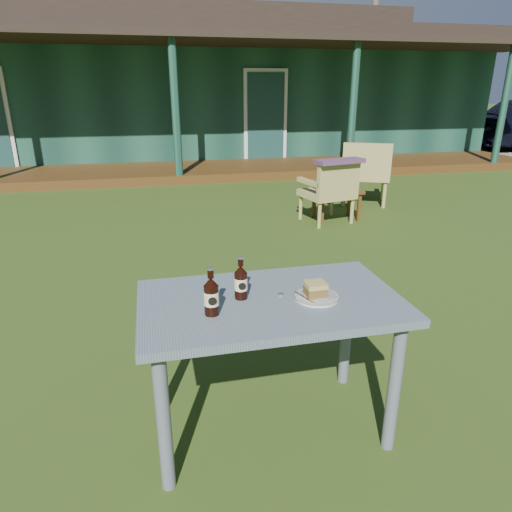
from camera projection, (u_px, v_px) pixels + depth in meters
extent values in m
plane|color=#334916|center=(221.00, 295.00, 3.81)|extent=(80.00, 80.00, 0.00)
cube|color=#194233|center=(164.00, 101.00, 12.03)|extent=(15.00, 6.00, 2.60)
cube|color=black|center=(160.00, 40.00, 11.53)|extent=(15.80, 6.80, 0.30)
cube|color=black|center=(159.00, 22.00, 11.39)|extent=(12.00, 3.50, 0.60)
cube|color=#4B2E12|center=(177.00, 172.00, 8.90)|extent=(15.00, 1.80, 0.16)
cube|color=black|center=(169.00, 38.00, 8.07)|extent=(15.40, 2.00, 0.12)
cylinder|color=#194233|center=(176.00, 113.00, 7.77)|extent=(0.14, 0.14, 2.45)
cylinder|color=#194233|center=(353.00, 111.00, 8.45)|extent=(0.14, 0.14, 2.45)
cylinder|color=#194233|center=(503.00, 109.00, 9.13)|extent=(0.14, 0.14, 2.45)
cube|color=white|center=(265.00, 118.00, 9.80)|extent=(0.95, 0.06, 2.00)
cube|color=#193D38|center=(266.00, 119.00, 9.77)|extent=(0.80, 0.04, 1.85)
cylinder|color=brown|center=(221.00, 10.00, 19.69)|extent=(0.28, 0.28, 9.50)
cube|color=slate|center=(271.00, 302.00, 2.10)|extent=(1.20, 0.70, 0.04)
cylinder|color=slate|center=(164.00, 422.00, 1.87)|extent=(0.06, 0.06, 0.68)
cylinder|color=slate|center=(394.00, 387.00, 2.09)|extent=(0.06, 0.06, 0.68)
cylinder|color=slate|center=(160.00, 352.00, 2.36)|extent=(0.06, 0.06, 0.68)
cylinder|color=slate|center=(346.00, 330.00, 2.58)|extent=(0.06, 0.06, 0.68)
cylinder|color=silver|center=(316.00, 297.00, 2.09)|extent=(0.20, 0.20, 0.01)
cylinder|color=olive|center=(317.00, 296.00, 2.09)|extent=(0.20, 0.20, 0.00)
cube|color=brown|center=(315.00, 291.00, 2.09)|extent=(0.09, 0.08, 0.04)
cube|color=tan|center=(316.00, 285.00, 2.08)|extent=(0.09, 0.09, 0.02)
cube|color=silver|center=(304.00, 297.00, 2.07)|extent=(0.06, 0.14, 0.00)
cylinder|color=black|center=(241.00, 286.00, 2.08)|extent=(0.06, 0.06, 0.13)
cone|color=black|center=(241.00, 269.00, 2.05)|extent=(0.06, 0.06, 0.03)
cylinder|color=black|center=(241.00, 262.00, 2.04)|extent=(0.03, 0.03, 0.03)
cylinder|color=silver|center=(241.00, 258.00, 2.03)|extent=(0.03, 0.03, 0.01)
cylinder|color=beige|center=(241.00, 284.00, 2.07)|extent=(0.06, 0.06, 0.06)
cylinder|color=black|center=(242.00, 286.00, 2.05)|extent=(0.03, 0.00, 0.03)
cylinder|color=black|center=(212.00, 300.00, 1.93)|extent=(0.06, 0.06, 0.13)
cone|color=black|center=(211.00, 282.00, 1.90)|extent=(0.06, 0.06, 0.04)
cylinder|color=black|center=(211.00, 274.00, 1.88)|extent=(0.03, 0.03, 0.04)
cylinder|color=silver|center=(210.00, 268.00, 1.88)|extent=(0.03, 0.03, 0.01)
cylinder|color=beige|center=(211.00, 298.00, 1.92)|extent=(0.06, 0.06, 0.06)
cylinder|color=black|center=(212.00, 301.00, 1.89)|extent=(0.04, 0.00, 0.04)
cylinder|color=silver|center=(281.00, 294.00, 2.13)|extent=(0.03, 0.03, 0.01)
cube|color=tan|center=(327.00, 194.00, 5.79)|extent=(0.68, 0.65, 0.08)
cube|color=tan|center=(339.00, 179.00, 5.51)|extent=(0.58, 0.19, 0.38)
cube|color=tan|center=(343.00, 179.00, 5.85)|extent=(0.17, 0.51, 0.05)
cube|color=tan|center=(309.00, 182.00, 5.64)|extent=(0.17, 0.51, 0.05)
cylinder|color=tan|center=(332.00, 203.00, 6.14)|extent=(0.04, 0.04, 0.32)
cylinder|color=tan|center=(301.00, 207.00, 5.95)|extent=(0.04, 0.04, 0.32)
cylinder|color=tan|center=(352.00, 211.00, 5.76)|extent=(0.04, 0.04, 0.32)
cylinder|color=tan|center=(319.00, 216.00, 5.57)|extent=(0.04, 0.04, 0.32)
cube|color=tan|center=(365.00, 175.00, 6.72)|extent=(0.88, 0.86, 0.09)
cube|color=tan|center=(367.00, 159.00, 6.38)|extent=(0.64, 0.37, 0.44)
cube|color=tan|center=(388.00, 162.00, 6.61)|extent=(0.32, 0.56, 0.06)
cube|color=tan|center=(346.00, 161.00, 6.73)|extent=(0.32, 0.56, 0.06)
cylinder|color=tan|center=(383.00, 188.00, 6.98)|extent=(0.05, 0.05, 0.37)
cylinder|color=tan|center=(346.00, 186.00, 7.10)|extent=(0.05, 0.05, 0.37)
cylinder|color=tan|center=(384.00, 195.00, 6.50)|extent=(0.05, 0.05, 0.37)
cylinder|color=tan|center=(344.00, 193.00, 6.62)|extent=(0.05, 0.05, 0.37)
cube|color=#583557|center=(340.00, 161.00, 5.43)|extent=(0.65, 0.34, 0.05)
cube|color=#4B2E12|center=(337.00, 191.00, 5.86)|extent=(0.60, 0.40, 0.04)
cube|color=#4B2E12|center=(322.00, 210.00, 5.74)|extent=(0.04, 0.04, 0.36)
cube|color=#4B2E12|center=(359.00, 208.00, 5.85)|extent=(0.04, 0.04, 0.36)
cube|color=#4B2E12|center=(314.00, 204.00, 6.02)|extent=(0.04, 0.04, 0.36)
cube|color=#4B2E12|center=(349.00, 202.00, 6.12)|extent=(0.04, 0.04, 0.36)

